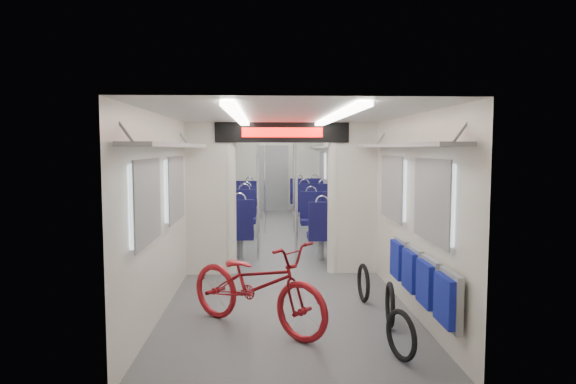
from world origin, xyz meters
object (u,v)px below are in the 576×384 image
object	(u,v)px
bike_hoop_a	(401,338)
seat_bay_near_left	(230,219)
seat_bay_far_right	(310,199)
seat_bay_far_left	(239,201)
bike_hoop_b	(390,307)
stanchion_far_left	(265,182)
stanchion_near_right	(296,194)
seat_bay_near_right	(328,220)
stanchion_far_right	(294,182)
stanchion_near_left	(258,194)
bicycle	(257,285)
flip_bench	(420,277)
bike_hoop_c	(363,285)

from	to	relation	value
bike_hoop_a	seat_bay_near_left	distance (m)	5.68
seat_bay_far_right	seat_bay_far_left	bearing A→B (deg)	-165.23
bike_hoop_a	bike_hoop_b	bearing A→B (deg)	82.64
seat_bay_far_left	bike_hoop_a	bearing A→B (deg)	-77.62
bike_hoop_b	stanchion_far_left	bearing A→B (deg)	102.21
bike_hoop_a	stanchion_near_right	distance (m)	4.27
stanchion_far_left	seat_bay_near_right	bearing A→B (deg)	-58.22
stanchion_far_right	stanchion_near_left	bearing A→B (deg)	-104.72
stanchion_near_left	bicycle	bearing A→B (deg)	-89.50
bicycle	seat_bay_far_left	world-z (taller)	seat_bay_far_left
seat_bay_far_right	seat_bay_near_right	bearing A→B (deg)	-90.00
seat_bay_far_left	seat_bay_near_right	bearing A→B (deg)	-62.00
seat_bay_near_left	stanchion_far_right	size ratio (longest dim) A/B	1.00
flip_bench	bike_hoop_c	bearing A→B (deg)	110.33
bicycle	seat_bay_near_left	distance (m)	4.50
flip_bench	seat_bay_near_right	size ratio (longest dim) A/B	0.97
bicycle	stanchion_far_left	bearing A→B (deg)	39.29
bike_hoop_b	stanchion_near_left	size ratio (longest dim) A/B	0.21
bicycle	stanchion_near_left	distance (m)	3.40
bike_hoop_a	stanchion_near_right	xyz separation A→B (m)	(-0.70, 4.10, 0.94)
flip_bench	stanchion_far_left	xyz separation A→B (m)	(-1.62, 6.34, 0.57)
bike_hoop_c	seat_bay_near_left	world-z (taller)	seat_bay_near_left
bike_hoop_a	bicycle	bearing A→B (deg)	146.32
bike_hoop_a	bike_hoop_b	xyz separation A→B (m)	(0.11, 0.87, 0.01)
bike_hoop_b	bike_hoop_a	bearing A→B (deg)	-97.36
stanchion_far_left	stanchion_near_right	bearing A→B (deg)	-79.90
bicycle	bike_hoop_c	size ratio (longest dim) A/B	3.79
seat_bay_near_left	stanchion_near_left	xyz separation A→B (m)	(0.56, -1.13, 0.58)
bike_hoop_a	stanchion_far_left	bearing A→B (deg)	99.86
seat_bay_near_right	bicycle	bearing A→B (deg)	-106.77
bike_hoop_b	seat_bay_far_right	xyz separation A→B (m)	(-0.14, 8.28, 0.35)
bike_hoop_b	seat_bay_near_left	bearing A→B (deg)	114.26
stanchion_near_left	stanchion_far_left	world-z (taller)	same
bicycle	seat_bay_near_left	size ratio (longest dim) A/B	0.79
stanchion_near_left	bike_hoop_a	bearing A→B (deg)	-72.29
bike_hoop_c	seat_bay_far_left	world-z (taller)	seat_bay_far_left
seat_bay_near_left	seat_bay_far_left	xyz separation A→B (m)	(0.00, 3.32, -0.01)
bicycle	stanchion_near_left	world-z (taller)	stanchion_near_left
bike_hoop_b	seat_bay_near_right	size ratio (longest dim) A/B	0.23
bike_hoop_c	stanchion_far_right	xyz separation A→B (m)	(-0.58, 5.32, 0.93)
stanchion_near_left	seat_bay_far_left	bearing A→B (deg)	97.13
bicycle	bike_hoop_b	bearing A→B (deg)	-50.13
stanchion_near_right	stanchion_far_right	distance (m)	3.01
flip_bench	seat_bay_near_right	bearing A→B (deg)	95.44
flip_bench	bike_hoop_c	distance (m)	1.18
bike_hoop_b	bike_hoop_c	world-z (taller)	bike_hoop_b
seat_bay_near_right	stanchion_far_right	size ratio (longest dim) A/B	0.94
seat_bay_far_left	seat_bay_near_left	bearing A→B (deg)	-90.00
bike_hoop_a	stanchion_far_left	xyz separation A→B (m)	(-1.23, 7.08, 0.94)
seat_bay_far_right	stanchion_far_left	size ratio (longest dim) A/B	1.00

